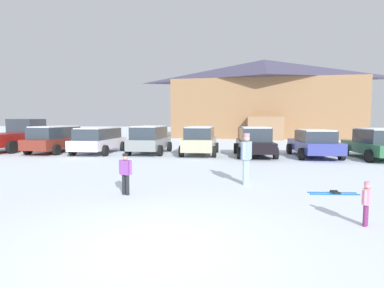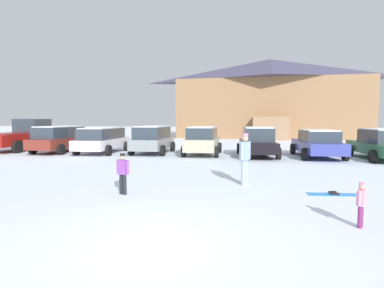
{
  "view_description": "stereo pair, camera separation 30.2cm",
  "coord_description": "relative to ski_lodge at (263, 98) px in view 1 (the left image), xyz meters",
  "views": [
    {
      "loc": [
        1.41,
        -4.65,
        2.11
      ],
      "look_at": [
        -0.63,
        6.84,
        1.15
      ],
      "focal_mm": 28.0,
      "sensor_mm": 36.0,
      "label": 1
    },
    {
      "loc": [
        1.71,
        -4.59,
        2.11
      ],
      "look_at": [
        -0.63,
        6.84,
        1.15
      ],
      "focal_mm": 28.0,
      "sensor_mm": 36.0,
      "label": 2
    }
  ],
  "objects": [
    {
      "name": "skier_child_in_purple_jacket",
      "position": [
        -5.35,
        -28.63,
        -3.94
      ],
      "size": [
        0.42,
        0.25,
        1.16
      ],
      "color": "#202328",
      "rests_on": "ground"
    },
    {
      "name": "pickup_truck",
      "position": [
        -17.45,
        -18.31,
        -3.61
      ],
      "size": [
        2.54,
        5.65,
        2.15
      ],
      "color": "maroon",
      "rests_on": "ground"
    },
    {
      "name": "parked_blue_hatchback",
      "position": [
        1.75,
        -18.75,
        -3.81
      ],
      "size": [
        2.52,
        4.68,
        1.54
      ],
      "color": "#373F94",
      "rests_on": "ground"
    },
    {
      "name": "skier_adult_in_blue_parka",
      "position": [
        -2.02,
        -26.68,
        -3.66
      ],
      "size": [
        0.36,
        0.59,
        1.67
      ],
      "color": "#99B8C8",
      "rests_on": "ground"
    },
    {
      "name": "ground",
      "position": [
        -3.49,
        -31.8,
        -4.6
      ],
      "size": [
        160.0,
        160.0,
        0.0
      ],
      "primitive_type": "plane",
      "color": "white"
    },
    {
      "name": "parked_beige_suv",
      "position": [
        -4.72,
        -18.75,
        -3.69
      ],
      "size": [
        2.2,
        4.2,
        1.69
      ],
      "color": "#B0AD8F",
      "rests_on": "ground"
    },
    {
      "name": "parked_maroon_van",
      "position": [
        -14.02,
        -19.16,
        -3.69
      ],
      "size": [
        2.18,
        4.63,
        1.69
      ],
      "color": "maroon",
      "rests_on": "ground"
    },
    {
      "name": "ski_lodge",
      "position": [
        0.0,
        0.0,
        0.0
      ],
      "size": [
        21.33,
        9.5,
        9.08
      ],
      "color": "#946C47",
      "rests_on": "ground"
    },
    {
      "name": "skier_child_in_pink_snowsuit",
      "position": [
        0.31,
        -30.13,
        -4.1
      ],
      "size": [
        0.22,
        0.29,
        0.89
      ],
      "color": "#752961",
      "rests_on": "ground"
    },
    {
      "name": "pair_of_skis",
      "position": [
        0.45,
        -27.51,
        -4.58
      ],
      "size": [
        1.39,
        0.46,
        0.08
      ],
      "color": "blue",
      "rests_on": "ground"
    },
    {
      "name": "parked_grey_wagon",
      "position": [
        -7.89,
        -18.66,
        -3.68
      ],
      "size": [
        2.25,
        4.16,
        1.72
      ],
      "color": "gray",
      "rests_on": "ground"
    },
    {
      "name": "parked_white_suv",
      "position": [
        -11.07,
        -19.1,
        -3.72
      ],
      "size": [
        2.38,
        4.68,
        1.62
      ],
      "color": "white",
      "rests_on": "ground"
    },
    {
      "name": "parked_black_sedan",
      "position": [
        -1.53,
        -18.94,
        -3.76
      ],
      "size": [
        2.47,
        4.46,
        1.69
      ],
      "color": "black",
      "rests_on": "ground"
    },
    {
      "name": "parked_green_coupe",
      "position": [
        4.8,
        -19.1,
        -3.78
      ],
      "size": [
        2.38,
        4.73,
        1.64
      ],
      "color": "#306A43",
      "rests_on": "ground"
    }
  ]
}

